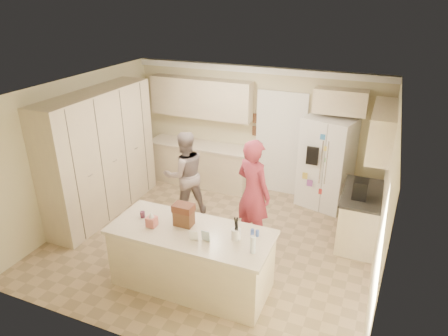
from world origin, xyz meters
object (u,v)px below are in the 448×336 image
at_px(refrigerator, 326,163).
at_px(teen_boy, 185,174).
at_px(tissue_box, 152,222).
at_px(teen_girl, 253,193).
at_px(dollhouse_body, 184,218).
at_px(utensil_crock, 236,234).
at_px(island_base, 192,259).
at_px(coffee_maker, 360,189).

relative_size(refrigerator, teen_boy, 1.09).
relative_size(tissue_box, teen_girl, 0.08).
bearing_deg(refrigerator, dollhouse_body, -100.82).
bearing_deg(tissue_box, teen_girl, 56.37).
distance_m(utensil_crock, tissue_box, 1.21).
height_order(refrigerator, dollhouse_body, refrigerator).
distance_m(island_base, tissue_box, 0.79).
height_order(coffee_maker, island_base, coffee_maker).
bearing_deg(teen_girl, utensil_crock, 123.76).
bearing_deg(dollhouse_body, teen_girl, 65.39).
xyz_separation_m(refrigerator, utensil_crock, (-0.68, -3.10, 0.10)).
relative_size(teen_boy, teen_girl, 0.89).
distance_m(utensil_crock, teen_boy, 2.44).
xyz_separation_m(teen_boy, teen_girl, (1.47, -0.41, 0.10)).
bearing_deg(coffee_maker, teen_boy, -178.21).
relative_size(coffee_maker, teen_girl, 0.16).
distance_m(refrigerator, coffee_maker, 1.45).
xyz_separation_m(utensil_crock, tissue_box, (-1.20, -0.15, -0.00)).
bearing_deg(teen_girl, dollhouse_body, 90.28).
bearing_deg(teen_boy, teen_girl, 119.56).
bearing_deg(teen_boy, island_base, 75.06).
xyz_separation_m(utensil_crock, teen_girl, (-0.21, 1.34, -0.08)).
distance_m(island_base, dollhouse_body, 0.62).
height_order(utensil_crock, tissue_box, utensil_crock).
bearing_deg(coffee_maker, tissue_box, -142.43).
xyz_separation_m(tissue_box, teen_boy, (-0.48, 1.90, -0.17)).
xyz_separation_m(island_base, teen_boy, (-1.03, 1.80, 0.38)).
bearing_deg(island_base, coffee_maker, 42.83).
height_order(tissue_box, dollhouse_body, dollhouse_body).
relative_size(coffee_maker, dollhouse_body, 1.15).
bearing_deg(teen_girl, refrigerator, -91.93).
xyz_separation_m(refrigerator, teen_girl, (-0.89, -1.76, 0.02)).
distance_m(refrigerator, tissue_box, 3.76).
bearing_deg(teen_boy, tissue_box, 59.50).
height_order(refrigerator, utensil_crock, refrigerator).
relative_size(coffee_maker, tissue_box, 2.14).
height_order(coffee_maker, teen_girl, teen_girl).
bearing_deg(refrigerator, tissue_box, -104.98).
distance_m(island_base, teen_boy, 2.11).
height_order(island_base, tissue_box, tissue_box).
relative_size(dollhouse_body, teen_boy, 0.16).
bearing_deg(utensil_crock, island_base, -175.60).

